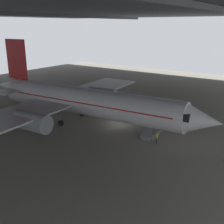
{
  "coord_description": "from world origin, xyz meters",
  "views": [
    {
      "loc": [
        -33.32,
        -22.08,
        14.78
      ],
      "look_at": [
        -2.09,
        -0.31,
        2.71
      ],
      "focal_mm": 44.3,
      "sensor_mm": 36.0,
      "label": 1
    }
  ],
  "objects": [
    {
      "name": "crew_worker_by_stairs",
      "position": [
        -2.88,
        -7.94,
        0.89
      ],
      "size": [
        0.52,
        0.33,
        1.57
      ],
      "color": "#232838",
      "rests_on": "ground_plane"
    },
    {
      "name": "boarding_stairs",
      "position": [
        -0.98,
        -6.24,
        0.75
      ],
      "size": [
        4.5,
        1.78,
        4.87
      ],
      "color": "slate",
      "rests_on": "ground_plane"
    },
    {
      "name": "baggage_tug",
      "position": [
        3.53,
        13.67,
        0.53
      ],
      "size": [
        1.69,
        2.41,
        0.9
      ],
      "color": "yellow",
      "rests_on": "ground_plane"
    },
    {
      "name": "hangar_structure",
      "position": [
        -0.06,
        13.75,
        17.83
      ],
      "size": [
        121.0,
        99.0,
        18.46
      ],
      "color": "#4C4F54",
      "rests_on": "ground_plane"
    },
    {
      "name": "airplane_main",
      "position": [
        -2.45,
        4.82,
        3.64
      ],
      "size": [
        39.02,
        40.36,
        12.46
      ],
      "color": "white",
      "rests_on": "ground_plane"
    },
    {
      "name": "ground_plane",
      "position": [
        0.0,
        0.0,
        0.0
      ],
      "size": [
        110.0,
        110.0,
        0.0
      ],
      "primitive_type": "plane",
      "color": "gray"
    }
  ]
}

